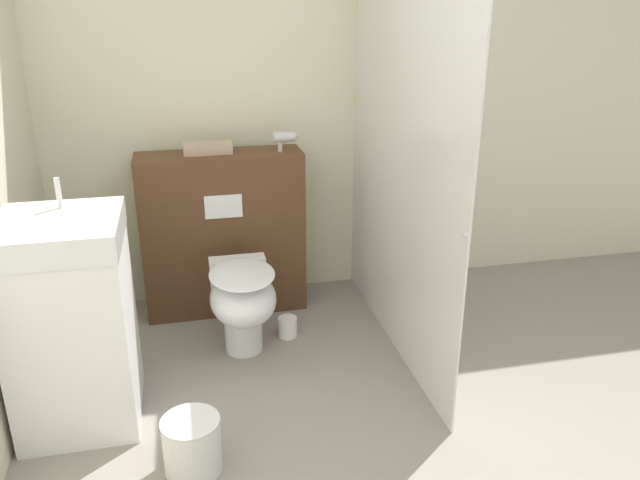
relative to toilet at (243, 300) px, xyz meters
name	(u,v)px	position (x,y,z in m)	size (l,w,h in m)	color
wall_back	(271,105)	(0.31, 0.85, 0.92)	(8.00, 0.06, 2.50)	beige
partition_panel	(224,233)	(-0.05, 0.60, 0.18)	(0.99, 0.31, 1.02)	#51331E
shower_glass	(399,173)	(0.86, -0.04, 0.68)	(0.04, 1.73, 2.02)	silver
toilet	(243,300)	(0.00, 0.00, 0.00)	(0.36, 0.56, 0.52)	white
sink_vanity	(72,322)	(-0.81, -0.39, 0.17)	(0.53, 0.56, 1.14)	white
hair_drier	(285,138)	(0.35, 0.56, 0.77)	(0.16, 0.06, 0.12)	#B7B7BC
folded_towel	(208,148)	(-0.11, 0.60, 0.72)	(0.29, 0.12, 0.07)	tan
spare_toilet_roll	(288,327)	(0.27, 0.13, -0.27)	(0.11, 0.11, 0.12)	white
waste_bin	(192,445)	(-0.32, -0.88, -0.21)	(0.25, 0.25, 0.25)	silver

